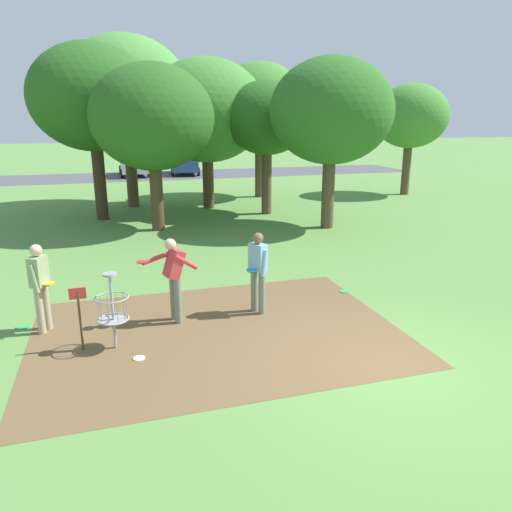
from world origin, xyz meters
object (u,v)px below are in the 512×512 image
Objects in this scene: tree_mid_right at (331,112)px; tree_far_right at (411,117)px; tree_near_right at (126,92)px; parked_car_center_left at (185,161)px; disc_golf_basket at (109,308)px; player_throwing at (174,274)px; tree_mid_left at (92,98)px; tree_near_left at (152,118)px; frisbee_by_tee at (139,358)px; tree_mid_center at (206,111)px; parked_car_leftmost at (134,162)px; player_foreground_watching at (40,283)px; frisbee_mid_grass at (23,327)px; frisbee_far_left at (344,291)px; tree_far_center at (260,103)px; player_waiting_left at (258,268)px; tree_far_left at (267,119)px.

tree_mid_right reaches higher than tree_far_right.
parked_car_center_left is (4.38, 12.63, -4.09)m from tree_near_right.
tree_mid_right is at bearing 45.38° from disc_golf_basket.
tree_mid_left is (-1.40, 11.11, 3.66)m from player_throwing.
disc_golf_basket is at bearing -100.84° from tree_near_left.
frisbee_by_tee is 28.31m from parked_car_center_left.
parked_car_leftmost is (-2.46, 14.15, -3.29)m from tree_mid_center.
tree_mid_left is (1.04, 10.86, 3.68)m from player_foreground_watching.
tree_mid_left is 15.58m from tree_far_right.
frisbee_mid_grass is 26.19m from parked_car_leftmost.
tree_far_center reaches higher than frisbee_far_left.
parked_car_center_left is (1.15, 14.07, -3.29)m from tree_mid_center.
player_waiting_left is 0.29× the size of tree_mid_right.
tree_far_left is at bearing 62.55° from frisbee_by_tee.
tree_far_center reaches higher than frisbee_by_tee.
tree_near_right is 14.08m from tree_far_right.
frisbee_mid_grass is 0.04× the size of tree_far_center.
disc_golf_basket is 1.53m from player_throwing.
tree_mid_center is 1.45× the size of parked_car_center_left.
tree_near_left is 14.32m from tree_far_right.
player_waiting_left is at bearing -132.60° from tree_far_right.
tree_mid_center is (1.49, 12.37, 3.24)m from player_waiting_left.
tree_far_center reaches higher than player_throwing.
tree_far_center is at bearing 66.13° from frisbee_by_tee.
player_foreground_watching and player_throwing have the same top height.
player_foreground_watching reaches higher than disc_golf_basket.
tree_mid_left reaches higher than player_throwing.
tree_mid_center is (4.59, 1.22, -0.44)m from tree_mid_left.
player_throwing is 0.41× the size of parked_car_leftmost.
player_foreground_watching is 26.42m from parked_car_leftmost.
player_throwing is (2.44, -0.26, 0.02)m from player_foreground_watching.
frisbee_far_left is (2.30, 0.59, -0.96)m from player_waiting_left.
tree_near_right is (2.86, 13.21, 5.00)m from frisbee_mid_grass.
frisbee_far_left is at bearing -99.37° from tree_far_center.
tree_mid_right is at bearing 34.46° from frisbee_mid_grass.
disc_golf_basket is 15.29m from tree_near_right.
frisbee_far_left is 0.04× the size of tree_near_left.
frisbee_far_left is at bearing -66.29° from tree_near_left.
tree_mid_center is (6.09, 11.77, 4.20)m from frisbee_mid_grass.
tree_far_center reaches higher than tree_mid_right.
frisbee_far_left is 0.04× the size of tree_mid_right.
tree_far_right reaches higher than parked_car_center_left.
frisbee_far_left is at bearing -90.75° from parked_car_center_left.
frisbee_mid_grass is 1.16× the size of frisbee_far_left.
tree_mid_right is 1.43× the size of parked_car_leftmost.
parked_car_leftmost is at bearing 135.27° from tree_far_right.
tree_far_right reaches higher than player_throwing.
tree_far_right is 16.54m from parked_car_center_left.
tree_mid_right reaches higher than tree_near_left.
tree_mid_right reaches higher than parked_car_leftmost.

